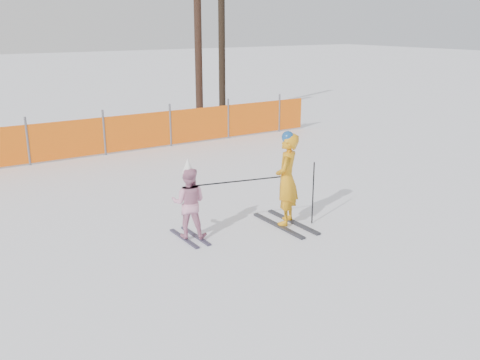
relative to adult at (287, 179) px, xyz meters
name	(u,v)px	position (x,y,z in m)	size (l,w,h in m)	color
ground	(257,246)	(-0.98, -0.48, -0.86)	(120.00, 120.00, 0.00)	white
adult	(287,179)	(0.00, 0.00, 0.00)	(0.71, 1.42, 1.73)	black
child	(189,202)	(-1.74, 0.40, -0.22)	(0.74, 0.96, 1.40)	black
ski_poles	(272,186)	(-0.31, 0.03, -0.09)	(2.09, 0.60, 1.15)	black
safety_fence	(45,142)	(-2.47, 6.92, -0.30)	(16.96, 0.06, 1.25)	#595960
tree_trunks	(211,38)	(4.58, 10.45, 2.11)	(1.86, 1.30, 6.29)	black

